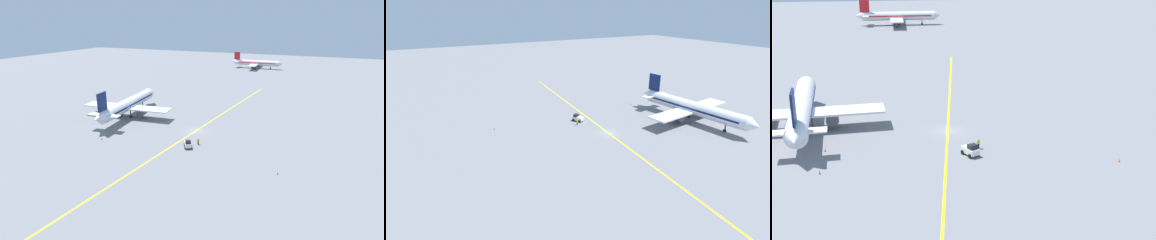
% 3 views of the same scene
% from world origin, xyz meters
% --- Properties ---
extents(ground_plane, '(400.00, 400.00, 0.00)m').
position_xyz_m(ground_plane, '(0.00, 0.00, 0.00)').
color(ground_plane, slate).
extents(apron_yellow_centreline, '(12.72, 119.41, 0.01)m').
position_xyz_m(apron_yellow_centreline, '(0.00, 0.00, 0.00)').
color(apron_yellow_centreline, yellow).
rests_on(apron_yellow_centreline, ground).
extents(airplane_at_gate, '(28.40, 35.54, 10.60)m').
position_xyz_m(airplane_at_gate, '(-24.78, 3.86, 3.71)').
color(airplane_at_gate, white).
rests_on(airplane_at_gate, ground).
extents(baggage_tug_white, '(2.80, 3.35, 2.11)m').
position_xyz_m(baggage_tug_white, '(2.58, -11.16, 0.90)').
color(baggage_tug_white, white).
rests_on(baggage_tug_white, ground).
extents(ground_crew_worker, '(0.49, 0.39, 1.68)m').
position_xyz_m(ground_crew_worker, '(4.16, -8.54, 0.91)').
color(ground_crew_worker, '#23232D').
rests_on(ground_crew_worker, ground).
extents(traffic_cone_near_nose, '(0.32, 0.32, 0.55)m').
position_xyz_m(traffic_cone_near_nose, '(-19.76, -7.08, 0.28)').
color(traffic_cone_near_nose, orange).
rests_on(traffic_cone_near_nose, ground).
extents(traffic_cone_mid_apron, '(0.32, 0.32, 0.55)m').
position_xyz_m(traffic_cone_mid_apron, '(24.21, -16.17, 0.28)').
color(traffic_cone_mid_apron, orange).
rests_on(traffic_cone_mid_apron, ground).
extents(traffic_cone_by_wingtip, '(0.32, 0.32, 0.55)m').
position_xyz_m(traffic_cone_by_wingtip, '(-19.43, -15.54, 0.28)').
color(traffic_cone_by_wingtip, orange).
rests_on(traffic_cone_by_wingtip, ground).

